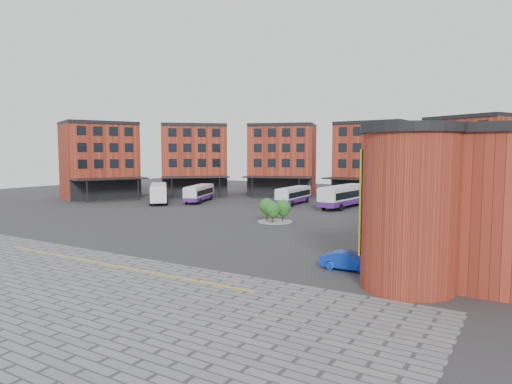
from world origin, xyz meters
The scene contains 12 objects.
ground centered at (0.00, 0.00, 0.00)m, with size 160.00×160.00×0.00m, color #28282B.
paving_zone centered at (2.00, -22.00, 0.01)m, with size 50.00×22.00×0.02m, color slate.
yellow_line centered at (2.00, -14.00, 0.03)m, with size 26.00×0.15×0.02m, color gold.
main_building centered at (-4.77, 38.25, 7.23)m, with size 94.14×42.48×14.60m.
tree_island centered at (2.12, 11.71, 1.66)m, with size 4.40×4.40×3.05m.
bus_a centered at (-25.85, 20.49, 1.94)m, with size 9.78×10.25×3.26m.
bus_b centered at (-20.78, 25.33, 1.60)m, with size 6.02×10.67×2.96m.
bus_c centered at (-4.93, 30.94, 1.57)m, with size 3.16×10.45×2.90m.
bus_d centered at (4.07, 30.70, 1.93)m, with size 3.90×12.80×3.56m.
bus_e centered at (16.92, 30.43, 1.74)m, with size 3.76×11.62×3.22m.
bus_f centered at (22.84, 21.97, 1.70)m, with size 8.23×10.69×3.13m.
blue_car centered at (18.20, -5.66, 0.70)m, with size 1.48×4.25×1.40m, color #0E32B8.
Camera 1 is at (29.75, -37.85, 8.81)m, focal length 32.00 mm.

